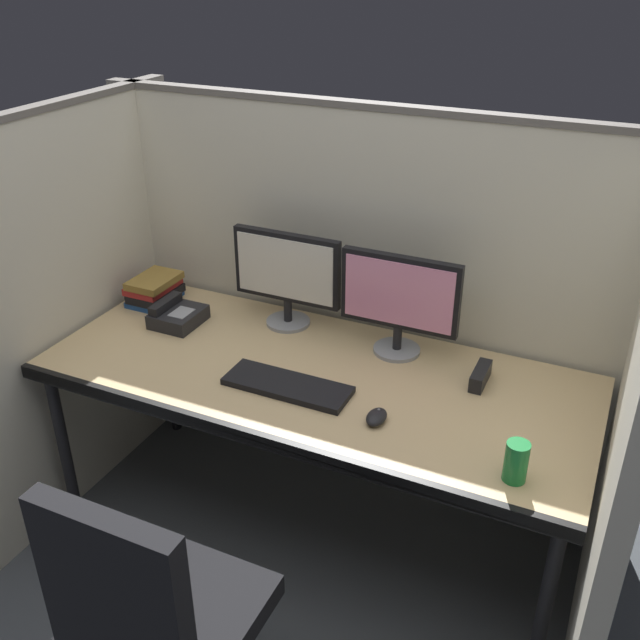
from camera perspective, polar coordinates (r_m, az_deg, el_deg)
name	(u,v)px	position (r m, az deg, el deg)	size (l,w,h in m)	color
ground_plane	(279,586)	(2.77, -3.26, -20.34)	(8.00, 8.00, 0.00)	#4C5156
cubicle_partition_rear	(362,307)	(2.82, 3.38, 1.07)	(2.21, 0.06, 1.57)	beige
cubicle_partition_left	(68,315)	(2.91, -19.35, 0.34)	(0.06, 1.41, 1.57)	beige
cubicle_partition_right	(619,454)	(2.21, 22.67, -9.78)	(0.06, 1.41, 1.57)	beige
desk	(312,386)	(2.51, -0.60, -5.25)	(1.90, 0.80, 0.74)	tan
monitor_left	(287,273)	(2.70, -2.66, 3.74)	(0.43, 0.17, 0.37)	gray
monitor_right	(399,298)	(2.52, 6.32, 1.72)	(0.43, 0.17, 0.37)	gray
keyboard_main	(287,386)	(2.40, -2.60, -5.22)	(0.43, 0.15, 0.02)	black
computer_mouse	(377,417)	(2.25, 4.51, -7.68)	(0.06, 0.10, 0.04)	black
red_stapler	(480,376)	(2.48, 12.62, -4.35)	(0.04, 0.15, 0.06)	black
desk_phone	(177,315)	(2.84, -11.29, 0.36)	(0.17, 0.19, 0.09)	black
book_stack	(154,289)	(3.02, -13.01, 2.38)	(0.16, 0.22, 0.11)	#1E478C
soda_can	(516,462)	(2.07, 15.30, -10.80)	(0.07, 0.07, 0.12)	#197233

